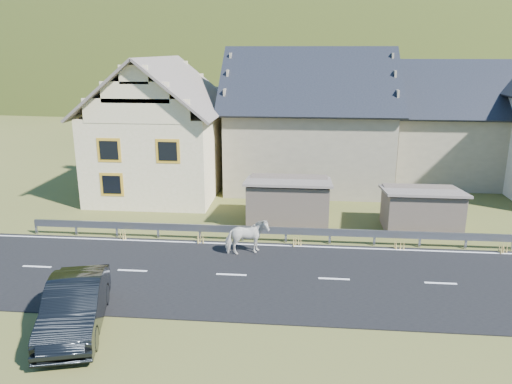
# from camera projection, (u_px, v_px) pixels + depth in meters

# --- Properties ---
(ground) EXTENTS (160.00, 160.00, 0.00)m
(ground) POSITION_uv_depth(u_px,v_px,m) (334.00, 280.00, 19.24)
(ground) COLOR #424B1D
(ground) RESTS_ON ground
(road) EXTENTS (60.00, 7.00, 0.04)m
(road) POSITION_uv_depth(u_px,v_px,m) (334.00, 279.00, 19.23)
(road) COLOR black
(road) RESTS_ON ground
(lane_markings) EXTENTS (60.00, 6.60, 0.01)m
(lane_markings) POSITION_uv_depth(u_px,v_px,m) (334.00, 279.00, 19.22)
(lane_markings) COLOR silver
(lane_markings) RESTS_ON road
(guardrail) EXTENTS (28.10, 0.09, 0.75)m
(guardrail) POSITION_uv_depth(u_px,v_px,m) (330.00, 233.00, 22.60)
(guardrail) COLOR #93969B
(guardrail) RESTS_ON ground
(shed_left) EXTENTS (4.30, 3.30, 2.40)m
(shed_left) POSITION_uv_depth(u_px,v_px,m) (288.00, 202.00, 25.33)
(shed_left) COLOR brown
(shed_left) RESTS_ON ground
(shed_right) EXTENTS (3.80, 2.90, 2.20)m
(shed_right) POSITION_uv_depth(u_px,v_px,m) (421.00, 211.00, 24.30)
(shed_right) COLOR brown
(shed_right) RESTS_ON ground
(house_cream) EXTENTS (7.80, 9.80, 8.30)m
(house_cream) POSITION_uv_depth(u_px,v_px,m) (161.00, 121.00, 30.42)
(house_cream) COLOR #F9E3B8
(house_cream) RESTS_ON ground
(house_stone_a) EXTENTS (10.80, 9.80, 8.90)m
(house_stone_a) POSITION_uv_depth(u_px,v_px,m) (309.00, 112.00, 32.40)
(house_stone_a) COLOR gray
(house_stone_a) RESTS_ON ground
(house_stone_b) EXTENTS (9.80, 8.80, 8.10)m
(house_stone_b) POSITION_uv_depth(u_px,v_px,m) (457.00, 116.00, 33.53)
(house_stone_b) COLOR gray
(house_stone_b) RESTS_ON ground
(mountain) EXTENTS (440.00, 280.00, 260.00)m
(mountain) POSITION_uv_depth(u_px,v_px,m) (319.00, 125.00, 196.56)
(mountain) COLOR #304017
(mountain) RESTS_ON ground
(conifer_patch) EXTENTS (76.00, 50.00, 28.00)m
(conifer_patch) POSITION_uv_depth(u_px,v_px,m) (95.00, 60.00, 127.82)
(conifer_patch) COLOR black
(conifer_patch) RESTS_ON ground
(horse) EXTENTS (1.41, 1.99, 1.53)m
(horse) POSITION_uv_depth(u_px,v_px,m) (247.00, 237.00, 21.39)
(horse) COLOR beige
(horse) RESTS_ON road
(car) EXTENTS (2.85, 5.04, 1.57)m
(car) POSITION_uv_depth(u_px,v_px,m) (75.00, 306.00, 15.70)
(car) COLOR black
(car) RESTS_ON ground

